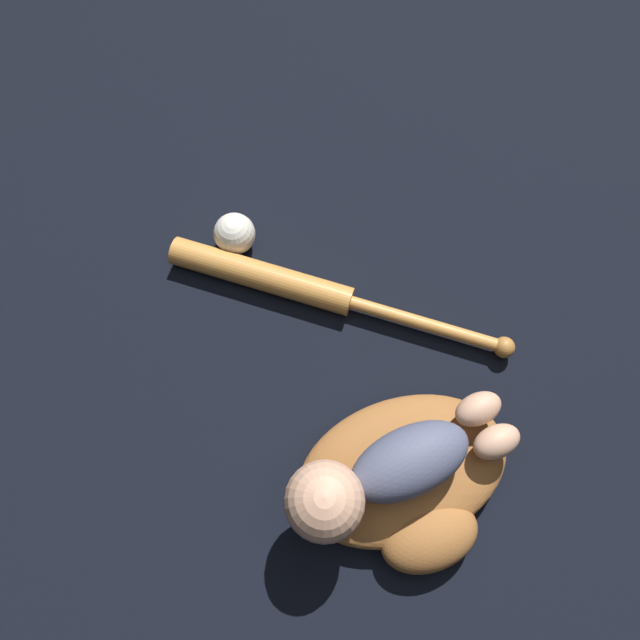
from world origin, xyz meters
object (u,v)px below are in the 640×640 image
object	(u,v)px
baseball_glove	(407,480)
baseball	(235,234)
baseball_bat	(294,285)
baby_figure	(382,474)

from	to	relation	value
baseball_glove	baseball	xyz separation A→B (m)	(-0.08, -0.48, -0.00)
baseball_glove	baseball	world-z (taller)	baseball_glove
baseball_glove	baseball_bat	bearing A→B (deg)	-104.78
baseball_bat	baseball	size ratio (longest dim) A/B	7.40
baseball_glove	baseball	distance (m)	0.48
baby_figure	baseball_bat	xyz separation A→B (m)	(-0.12, -0.31, -0.09)
baseball_bat	baseball	bearing A→B (deg)	-84.86
baby_figure	baseball_bat	world-z (taller)	baby_figure
baseball	baseball_glove	bearing A→B (deg)	80.67
baby_figure	baseball	world-z (taller)	baby_figure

